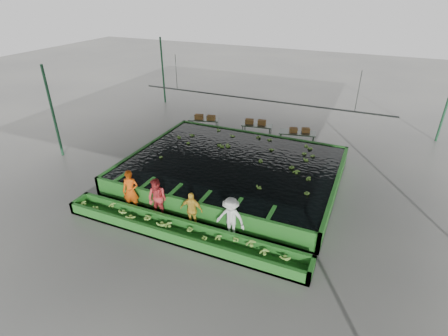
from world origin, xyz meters
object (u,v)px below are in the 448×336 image
at_px(flotation_tank, 232,169).
at_px(worker_a, 131,191).
at_px(packing_table_right, 297,140).
at_px(box_stack_right, 299,132).
at_px(packing_table_left, 204,125).
at_px(box_stack_mid, 255,124).
at_px(worker_d, 231,218).
at_px(sorting_trough, 180,232).
at_px(packing_table_mid, 257,131).
at_px(box_stack_left, 205,119).
at_px(worker_c, 191,210).
at_px(worker_b, 157,199).

distance_m(flotation_tank, worker_a, 5.15).
bearing_deg(packing_table_right, box_stack_right, 29.53).
distance_m(packing_table_left, box_stack_mid, 3.37).
xyz_separation_m(worker_d, packing_table_left, (-5.70, 9.13, -0.44)).
relative_size(sorting_trough, packing_table_mid, 5.41).
bearing_deg(worker_a, box_stack_left, 77.89).
distance_m(box_stack_left, box_stack_mid, 3.25).
relative_size(sorting_trough, box_stack_mid, 7.92).
bearing_deg(flotation_tank, box_stack_mid, 97.17).
relative_size(worker_d, box_stack_right, 1.51).
bearing_deg(box_stack_right, worker_c, -102.84).
relative_size(worker_b, box_stack_right, 1.53).
bearing_deg(worker_c, box_stack_right, 70.80).
bearing_deg(worker_a, box_stack_right, 42.79).
height_order(worker_c, box_stack_right, worker_c).
xyz_separation_m(sorting_trough, worker_c, (0.07, 0.80, 0.53)).
bearing_deg(box_stack_right, worker_a, -118.31).
bearing_deg(box_stack_right, packing_table_right, -150.47).
height_order(flotation_tank, packing_table_right, packing_table_right).
height_order(worker_a, packing_table_left, worker_a).
bearing_deg(box_stack_mid, worker_d, -76.07).
bearing_deg(box_stack_left, packing_table_left, 157.40).
distance_m(sorting_trough, box_stack_right, 10.26).
bearing_deg(worker_d, box_stack_left, 123.38).
bearing_deg(packing_table_right, worker_a, -117.96).
height_order(worker_d, box_stack_mid, worker_d).
height_order(worker_b, worker_d, worker_b).
height_order(flotation_tank, worker_d, worker_d).
xyz_separation_m(worker_a, worker_d, (4.52, 0.00, -0.06)).
height_order(packing_table_right, box_stack_left, box_stack_left).
bearing_deg(box_stack_left, box_stack_mid, 10.46).
relative_size(worker_d, box_stack_mid, 1.37).
bearing_deg(worker_c, packing_table_mid, 87.24).
bearing_deg(packing_table_mid, box_stack_left, -171.53).
distance_m(worker_b, packing_table_mid, 9.64).
bearing_deg(packing_table_mid, box_stack_mid, 146.35).
height_order(worker_b, worker_c, worker_b).
xyz_separation_m(worker_a, box_stack_right, (4.96, 9.20, 0.01)).
bearing_deg(flotation_tank, packing_table_right, 66.93).
height_order(worker_b, box_stack_mid, worker_b).
bearing_deg(sorting_trough, worker_b, 151.69).
relative_size(worker_a, packing_table_left, 0.97).
xyz_separation_m(worker_b, packing_table_mid, (0.95, 9.59, -0.46)).
xyz_separation_m(worker_a, box_stack_left, (-1.08, 9.09, -0.06)).
height_order(packing_table_left, box_stack_mid, box_stack_mid).
bearing_deg(packing_table_mid, worker_b, -95.65).
height_order(flotation_tank, worker_c, worker_c).
distance_m(worker_c, packing_table_right, 9.37).
bearing_deg(flotation_tank, packing_table_mid, 95.80).
height_order(sorting_trough, packing_table_right, packing_table_right).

